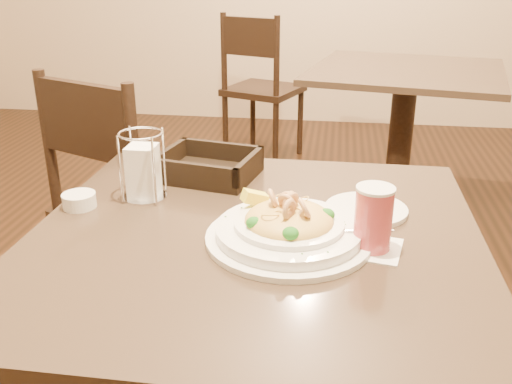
# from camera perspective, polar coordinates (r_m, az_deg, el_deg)

# --- Properties ---
(main_table) EXTENTS (0.90, 0.90, 0.73)m
(main_table) POSITION_cam_1_polar(r_m,az_deg,el_deg) (1.27, -0.13, -13.45)
(main_table) COLOR black
(main_table) RESTS_ON ground
(background_table) EXTENTS (1.06, 1.06, 0.73)m
(background_table) POSITION_cam_1_polar(r_m,az_deg,el_deg) (3.00, 14.45, 7.53)
(background_table) COLOR black
(background_table) RESTS_ON ground
(dining_chair_near) EXTENTS (0.55, 0.55, 0.93)m
(dining_chair_near) POSITION_cam_1_polar(r_m,az_deg,el_deg) (1.93, -12.86, -0.84)
(dining_chair_near) COLOR black
(dining_chair_near) RESTS_ON ground
(dining_chair_far) EXTENTS (0.54, 0.54, 0.93)m
(dining_chair_far) POSITION_cam_1_polar(r_m,az_deg,el_deg) (3.63, 0.40, 10.74)
(dining_chair_far) COLOR black
(dining_chair_far) RESTS_ON ground
(pasta_bowl) EXTENTS (0.36, 0.32, 0.10)m
(pasta_bowl) POSITION_cam_1_polar(r_m,az_deg,el_deg) (1.10, 3.28, -3.52)
(pasta_bowl) COLOR white
(pasta_bowl) RESTS_ON main_table
(drink_glass) EXTENTS (0.13, 0.13, 0.13)m
(drink_glass) POSITION_cam_1_polar(r_m,az_deg,el_deg) (1.08, 11.65, -2.65)
(drink_glass) COLOR white
(drink_glass) RESTS_ON main_table
(bread_basket) EXTENTS (0.26, 0.23, 0.06)m
(bread_basket) POSITION_cam_1_polar(r_m,az_deg,el_deg) (1.43, -4.77, 2.40)
(bread_basket) COLOR black
(bread_basket) RESTS_ON main_table
(napkin_caddy) EXTENTS (0.10, 0.10, 0.16)m
(napkin_caddy) POSITION_cam_1_polar(r_m,az_deg,el_deg) (1.31, -11.21, 2.16)
(napkin_caddy) COLOR silver
(napkin_caddy) RESTS_ON main_table
(side_plate) EXTENTS (0.20, 0.20, 0.01)m
(side_plate) POSITION_cam_1_polar(r_m,az_deg,el_deg) (1.26, 10.95, -1.74)
(side_plate) COLOR white
(side_plate) RESTS_ON main_table
(butter_ramekin) EXTENTS (0.09, 0.09, 0.03)m
(butter_ramekin) POSITION_cam_1_polar(r_m,az_deg,el_deg) (1.31, -17.27, -0.81)
(butter_ramekin) COLOR white
(butter_ramekin) RESTS_ON main_table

